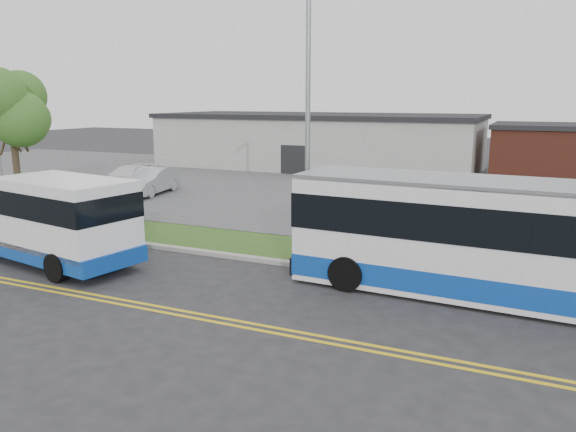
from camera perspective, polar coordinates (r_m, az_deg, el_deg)
The scene contains 17 objects.
ground at distance 19.58m, azimuth -9.43°, elevation -4.78°, with size 140.00×140.00×0.00m, color #28282B.
lane_line_north at distance 16.68m, azimuth -16.82°, elevation -8.09°, with size 70.00×0.12×0.01m, color gold.
lane_line_south at distance 16.48m, azimuth -17.50°, elevation -8.39°, with size 70.00×0.12×0.01m, color gold.
curb at distance 20.44m, azimuth -7.73°, elevation -3.79°, with size 80.00×0.30×0.15m, color #9E9B93.
verge at distance 21.94m, azimuth -5.24°, elevation -2.71°, with size 80.00×3.30×0.10m, color #28521B.
parking_lot at distance 34.65m, azimuth 6.30°, elevation 2.66°, with size 80.00×25.00×0.10m, color #4C4C4F.
commercial_building at distance 45.77m, azimuth 3.08°, elevation 7.63°, with size 25.40×10.40×4.35m.
brick_wing at distance 41.70m, azimuth 24.29°, elevation 5.89°, with size 6.30×7.30×3.90m.
tree_west at distance 29.31m, azimuth -26.35°, elevation 9.82°, with size 4.40×4.40×6.91m.
streetlight_near at distance 19.77m, azimuth 1.95°, elevation 10.93°, with size 0.35×1.53×9.50m.
shuttle_bus at distance 20.59m, azimuth -22.86°, elevation -0.17°, with size 8.06×3.78×2.98m.
transit_bus at distance 16.62m, azimuth 21.43°, elevation -2.40°, with size 12.18×3.35×3.35m.
pedestrian at distance 26.02m, azimuth -15.72°, elevation 1.28°, with size 0.64×0.42×1.74m, color black.
parked_car_a at distance 33.49m, azimuth -13.76°, elevation 3.45°, with size 1.58×4.54×1.50m, color #B6B9BE.
parked_car_b at distance 35.74m, azimuth -15.97°, elevation 3.76°, with size 1.95×4.79×1.39m, color white.
grocery_bag_left at distance 26.16m, azimuth -16.48°, elevation -0.30°, with size 0.32×0.32×0.32m, color white.
grocery_bag_right at distance 26.16m, azimuth -14.78°, elevation -0.20°, with size 0.32×0.32×0.32m, color white.
Camera 1 is at (10.52, -15.55, 5.56)m, focal length 35.00 mm.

